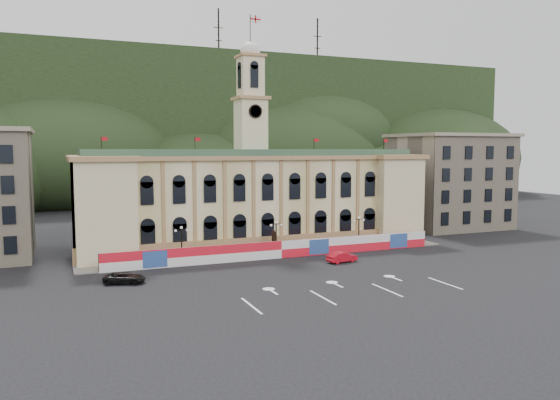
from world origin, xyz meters
name	(u,v)px	position (x,y,z in m)	size (l,w,h in m)	color
ground	(330,281)	(0.00, 0.00, 0.00)	(260.00, 260.00, 0.00)	black
lane_markings	(351,291)	(0.00, -5.00, 0.00)	(26.00, 10.00, 0.02)	white
hill_ridge	(154,137)	(0.03, 121.99, 19.48)	(230.00, 80.00, 64.00)	black
city_hall	(252,197)	(0.00, 27.63, 7.85)	(56.20, 17.60, 37.10)	beige
side_building_right	(450,181)	(43.00, 30.93, 9.33)	(21.00, 17.00, 18.60)	#BBAC90
hoarding_fence	(282,249)	(0.06, 15.07, 1.25)	(50.00, 0.44, 2.50)	red
pavement	(274,254)	(0.00, 17.75, 0.08)	(56.00, 5.50, 0.16)	slate
statue	(274,246)	(0.00, 18.00, 1.19)	(1.40, 1.40, 3.72)	#595651
lamp_left	(182,241)	(-14.00, 17.00, 3.07)	(1.96, 0.44, 5.15)	black
lamp_center	(276,235)	(0.00, 17.00, 3.07)	(1.96, 0.44, 5.15)	black
lamp_right	(359,230)	(14.00, 17.00, 3.07)	(1.96, 0.44, 5.15)	black
red_sedan	(342,257)	(6.63, 9.06, 0.74)	(4.67, 2.29, 1.47)	red
black_suv	(124,278)	(-22.67, 8.23, 0.67)	(5.25, 3.68, 1.33)	black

